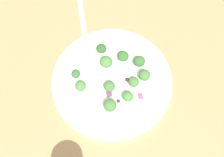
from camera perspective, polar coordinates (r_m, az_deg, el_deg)
ground_plane at (r=72.59cm, az=-1.23°, el=-2.44°), size 180.00×180.00×2.00cm
plate at (r=71.48cm, az=0.00°, el=-0.57°), size 28.27×28.27×1.70cm
dressing_pool at (r=71.08cm, az=0.00°, el=-0.44°), size 16.40×16.40×0.20cm
broccoli_floret_0 at (r=71.59cm, az=5.14°, el=3.23°), size 2.76×2.76×2.80cm
broccoli_floret_1 at (r=69.39cm, az=-5.91°, el=-1.42°), size 2.50×2.50×2.53cm
broccoli_floret_2 at (r=71.78cm, az=2.10°, el=4.20°), size 2.68×2.68×2.71cm
broccoli_floret_3 at (r=72.92cm, az=-1.98°, el=5.61°), size 2.45×2.45×2.48cm
broccoli_floret_4 at (r=71.17cm, az=-1.10°, el=3.11°), size 2.93×2.93×2.96cm
broccoli_floret_5 at (r=67.59cm, az=2.99°, el=-3.38°), size 2.43×2.43×2.46cm
broccoli_floret_6 at (r=68.84cm, az=-0.41°, el=-1.22°), size 2.58×2.58×2.61cm
broccoli_floret_7 at (r=66.59cm, az=-0.39°, el=-5.06°), size 2.91×2.91×2.94cm
broccoli_floret_8 at (r=70.43cm, az=-6.80°, el=0.84°), size 2.07×2.07×2.10cm
broccoli_floret_9 at (r=70.15cm, az=6.11°, el=0.61°), size 2.77×2.77×2.81cm
broccoli_floret_10 at (r=69.48cm, az=4.10°, el=-0.64°), size 2.43×2.43×2.46cm
cranberry_0 at (r=72.07cm, az=-0.59°, el=2.54°), size 0.92×0.92×0.92cm
cranberry_1 at (r=69.04cm, az=1.21°, el=-4.26°), size 0.79×0.79×0.79cm
cranberry_2 at (r=69.15cm, az=3.51°, el=-3.21°), size 0.85×0.85×0.85cm
cranberry_3 at (r=70.28cm, az=2.87°, el=-0.23°), size 0.89×0.89×0.89cm
onion_bit_0 at (r=69.76cm, az=-0.55°, el=-2.93°), size 1.68×1.65×0.31cm
onion_bit_1 at (r=70.46cm, az=-0.16°, el=-1.22°), size 1.53×1.47×0.35cm
onion_bit_2 at (r=69.34cm, az=5.31°, el=-3.62°), size 1.56×1.41×0.40cm
fork at (r=80.37cm, az=-5.50°, el=10.63°), size 17.71×9.25×0.50cm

